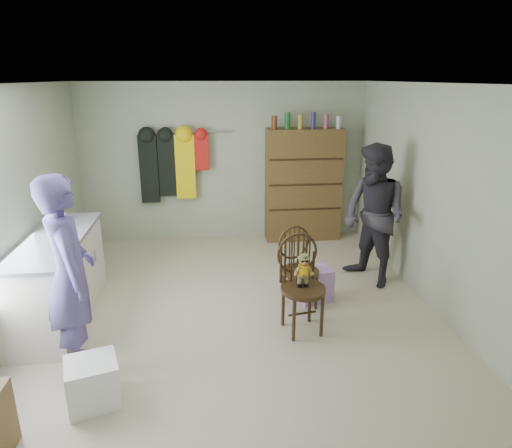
{
  "coord_description": "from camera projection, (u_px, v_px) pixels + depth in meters",
  "views": [
    {
      "loc": [
        -0.3,
        -4.75,
        2.56
      ],
      "look_at": [
        0.25,
        0.2,
        0.95
      ],
      "focal_mm": 32.0,
      "sensor_mm": 36.0,
      "label": 1
    }
  ],
  "objects": [
    {
      "name": "dresser",
      "position": [
        303.0,
        184.0,
        7.34
      ],
      "size": [
        1.2,
        0.39,
        2.05
      ],
      "color": "brown",
      "rests_on": "ground"
    },
    {
      "name": "person_left",
      "position": [
        70.0,
        276.0,
        3.97
      ],
      "size": [
        0.65,
        0.78,
        1.82
      ],
      "primitive_type": "imported",
      "rotation": [
        0.0,
        0.0,
        1.95
      ],
      "color": "#564C8D",
      "rests_on": "ground"
    },
    {
      "name": "coat_rack",
      "position": [
        172.0,
        165.0,
        7.09
      ],
      "size": [
        1.42,
        0.12,
        1.09
      ],
      "color": "#99999E",
      "rests_on": "ground"
    },
    {
      "name": "counter",
      "position": [
        57.0,
        278.0,
        4.96
      ],
      "size": [
        0.64,
        1.86,
        0.94
      ],
      "color": "silver",
      "rests_on": "ground"
    },
    {
      "name": "ground_plane",
      "position": [
        237.0,
        307.0,
        5.31
      ],
      "size": [
        5.0,
        5.0,
        0.0
      ],
      "primitive_type": "plane",
      "color": "beige",
      "rests_on": "ground"
    },
    {
      "name": "person_right",
      "position": [
        374.0,
        216.0,
        5.71
      ],
      "size": [
        0.99,
        1.08,
        1.8
      ],
      "primitive_type": "imported",
      "rotation": [
        0.0,
        0.0,
        -1.12
      ],
      "color": "#2D2B33",
      "rests_on": "ground"
    },
    {
      "name": "plastic_tub",
      "position": [
        93.0,
        382.0,
        3.71
      ],
      "size": [
        0.49,
        0.48,
        0.38
      ],
      "primitive_type": "cube",
      "rotation": [
        0.0,
        0.0,
        0.29
      ],
      "color": "white",
      "rests_on": "ground"
    },
    {
      "name": "striped_bag",
      "position": [
        314.0,
        285.0,
        5.43
      ],
      "size": [
        0.44,
        0.38,
        0.4
      ],
      "primitive_type": "cube",
      "rotation": [
        0.0,
        0.0,
        0.25
      ],
      "color": "pink",
      "rests_on": "ground"
    },
    {
      "name": "room_walls",
      "position": [
        232.0,
        165.0,
        5.33
      ],
      "size": [
        5.0,
        5.0,
        5.0
      ],
      "color": "#AAB496",
      "rests_on": "ground"
    },
    {
      "name": "chair_far",
      "position": [
        298.0,
        265.0,
        5.24
      ],
      "size": [
        0.53,
        0.53,
        0.94
      ],
      "rotation": [
        0.0,
        0.0,
        0.32
      ],
      "color": "#392614",
      "rests_on": "ground"
    },
    {
      "name": "chair_front",
      "position": [
        301.0,
        279.0,
        4.7
      ],
      "size": [
        0.54,
        0.54,
        1.04
      ],
      "rotation": [
        0.0,
        0.0,
        0.18
      ],
      "color": "#392614",
      "rests_on": "ground"
    }
  ]
}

